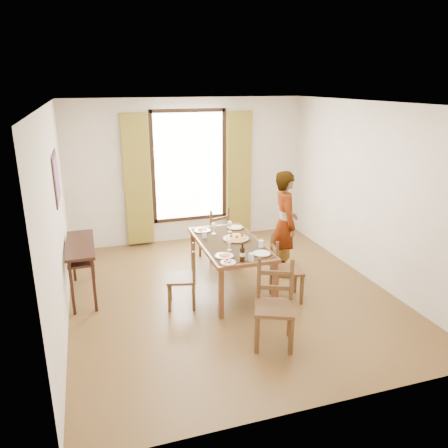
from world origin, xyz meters
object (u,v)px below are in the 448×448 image
object	(u,v)px
man	(285,224)
dining_table	(230,246)
pasta_platter	(236,236)
console_table	(81,251)

from	to	relation	value
man	dining_table	bearing A→B (deg)	115.09
dining_table	pasta_platter	size ratio (longest dim) A/B	4.14
man	pasta_platter	size ratio (longest dim) A/B	4.21
console_table	dining_table	world-z (taller)	console_table
dining_table	console_table	bearing A→B (deg)	167.17
man	pasta_platter	bearing A→B (deg)	113.40
console_table	dining_table	size ratio (longest dim) A/B	0.72
dining_table	man	xyz separation A→B (m)	(1.00, 0.29, 0.16)
console_table	dining_table	bearing A→B (deg)	-12.83
man	console_table	bearing A→B (deg)	95.48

